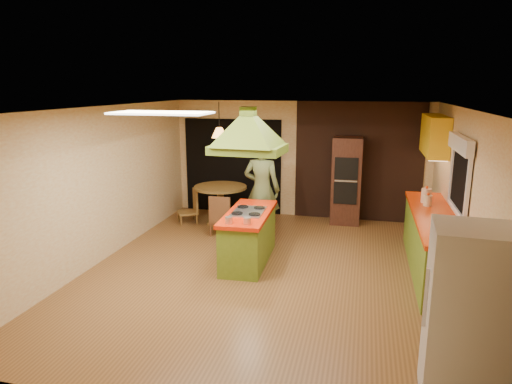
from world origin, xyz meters
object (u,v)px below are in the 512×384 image
(kitchen_island, at_px, (249,236))
(man, at_px, (262,190))
(wall_oven, at_px, (346,181))
(dining_table, at_px, (221,197))
(refrigerator, at_px, (467,317))
(canister_large, at_px, (426,195))

(kitchen_island, xyz_separation_m, man, (-0.05, 1.18, 0.51))
(man, distance_m, wall_oven, 2.04)
(dining_table, bearing_deg, refrigerator, -51.21)
(refrigerator, height_order, wall_oven, wall_oven)
(man, relative_size, dining_table, 1.74)
(man, bearing_deg, canister_large, 179.63)
(wall_oven, bearing_deg, canister_large, -50.53)
(wall_oven, relative_size, dining_table, 1.67)
(refrigerator, relative_size, dining_table, 1.54)
(man, height_order, wall_oven, man)
(kitchen_island, relative_size, dining_table, 1.57)
(refrigerator, bearing_deg, kitchen_island, 137.11)
(man, xyz_separation_m, dining_table, (-1.03, 0.70, -0.37))
(refrigerator, height_order, dining_table, refrigerator)
(wall_oven, bearing_deg, man, -137.06)
(canister_large, bearing_deg, dining_table, 166.81)
(man, bearing_deg, wall_oven, -132.49)
(refrigerator, distance_m, wall_oven, 5.59)
(kitchen_island, relative_size, refrigerator, 1.02)
(wall_oven, distance_m, canister_large, 2.12)
(canister_large, bearing_deg, man, 175.81)
(kitchen_island, xyz_separation_m, wall_oven, (1.43, 2.59, 0.47))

